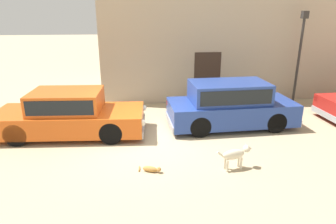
% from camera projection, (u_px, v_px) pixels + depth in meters
% --- Properties ---
extents(ground_plane, '(80.00, 80.00, 0.00)m').
position_uv_depth(ground_plane, '(147.00, 144.00, 8.85)').
color(ground_plane, tan).
extents(parked_sedan_nearest, '(4.75, 1.96, 1.41)m').
position_uv_depth(parked_sedan_nearest, '(69.00, 113.00, 9.30)').
color(parked_sedan_nearest, '#D15619').
rests_on(parked_sedan_nearest, ground_plane).
extents(parked_sedan_second, '(4.35, 1.88, 1.52)m').
position_uv_depth(parked_sedan_second, '(230.00, 104.00, 9.94)').
color(parked_sedan_second, navy).
rests_on(parked_sedan_second, ground_plane).
extents(apartment_block, '(12.42, 6.22, 7.13)m').
position_uv_depth(apartment_block, '(233.00, 13.00, 14.75)').
color(apartment_block, tan).
rests_on(apartment_block, ground_plane).
extents(stray_dog_spotted, '(0.95, 0.32, 0.63)m').
position_uv_depth(stray_dog_spotted, '(236.00, 154.00, 7.35)').
color(stray_dog_spotted, beige).
rests_on(stray_dog_spotted, ground_plane).
extents(stray_cat, '(0.55, 0.37, 0.16)m').
position_uv_depth(stray_cat, '(151.00, 169.00, 7.31)').
color(stray_cat, '#B77F3D').
rests_on(stray_cat, ground_plane).
extents(street_lamp, '(0.22, 0.22, 3.69)m').
position_uv_depth(street_lamp, '(300.00, 46.00, 11.77)').
color(street_lamp, '#2D2B28').
rests_on(street_lamp, ground_plane).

